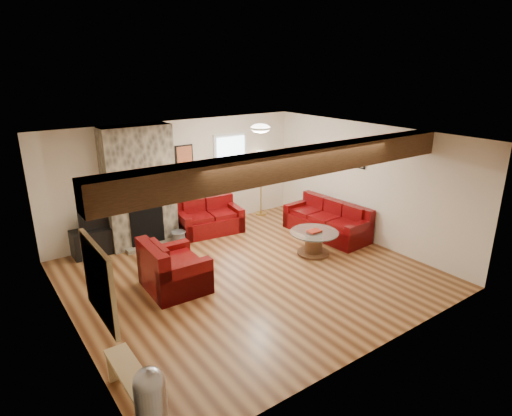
{
  "coord_description": "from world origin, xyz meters",
  "views": [
    {
      "loc": [
        -3.96,
        -5.75,
        3.64
      ],
      "look_at": [
        0.44,
        0.4,
        1.08
      ],
      "focal_mm": 30.0,
      "sensor_mm": 36.0,
      "label": 1
    }
  ],
  "objects_px": {
    "coffee_table": "(314,243)",
    "floor_lamp": "(261,160)",
    "loveseat": "(209,217)",
    "tv_cabinet": "(100,240)",
    "sofa_three": "(326,219)",
    "armchair_red": "(174,265)",
    "television": "(97,218)"
  },
  "relations": [
    {
      "from": "floor_lamp",
      "to": "television",
      "type": "bearing_deg",
      "value": -179.72
    },
    {
      "from": "loveseat",
      "to": "floor_lamp",
      "type": "xyz_separation_m",
      "value": [
        1.68,
        0.32,
        1.02
      ]
    },
    {
      "from": "coffee_table",
      "to": "tv_cabinet",
      "type": "relative_size",
      "value": 0.9
    },
    {
      "from": "tv_cabinet",
      "to": "armchair_red",
      "type": "bearing_deg",
      "value": -74.61
    },
    {
      "from": "sofa_three",
      "to": "coffee_table",
      "type": "xyz_separation_m",
      "value": [
        -0.91,
        -0.58,
        -0.14
      ]
    },
    {
      "from": "loveseat",
      "to": "coffee_table",
      "type": "distance_m",
      "value": 2.5
    },
    {
      "from": "floor_lamp",
      "to": "sofa_three",
      "type": "bearing_deg",
      "value": -79.98
    },
    {
      "from": "coffee_table",
      "to": "floor_lamp",
      "type": "height_order",
      "value": "floor_lamp"
    },
    {
      "from": "armchair_red",
      "to": "floor_lamp",
      "type": "bearing_deg",
      "value": -55.25
    },
    {
      "from": "sofa_three",
      "to": "television",
      "type": "relative_size",
      "value": 2.62
    },
    {
      "from": "television",
      "to": "loveseat",
      "type": "bearing_deg",
      "value": -7.27
    },
    {
      "from": "coffee_table",
      "to": "television",
      "type": "distance_m",
      "value": 4.33
    },
    {
      "from": "loveseat",
      "to": "television",
      "type": "bearing_deg",
      "value": -179.83
    },
    {
      "from": "tv_cabinet",
      "to": "television",
      "type": "height_order",
      "value": "television"
    },
    {
      "from": "loveseat",
      "to": "television",
      "type": "height_order",
      "value": "television"
    },
    {
      "from": "loveseat",
      "to": "floor_lamp",
      "type": "bearing_deg",
      "value": 18.23
    },
    {
      "from": "loveseat",
      "to": "floor_lamp",
      "type": "relative_size",
      "value": 0.86
    },
    {
      "from": "armchair_red",
      "to": "tv_cabinet",
      "type": "height_order",
      "value": "armchair_red"
    },
    {
      "from": "sofa_three",
      "to": "floor_lamp",
      "type": "bearing_deg",
      "value": -173.51
    },
    {
      "from": "coffee_table",
      "to": "floor_lamp",
      "type": "bearing_deg",
      "value": 77.61
    },
    {
      "from": "loveseat",
      "to": "coffee_table",
      "type": "bearing_deg",
      "value": -56.07
    },
    {
      "from": "loveseat",
      "to": "television",
      "type": "relative_size",
      "value": 1.89
    },
    {
      "from": "sofa_three",
      "to": "floor_lamp",
      "type": "xyz_separation_m",
      "value": [
        -0.35,
        1.98,
        1.02
      ]
    },
    {
      "from": "coffee_table",
      "to": "tv_cabinet",
      "type": "xyz_separation_m",
      "value": [
        -3.47,
        2.54,
        0.03
      ]
    },
    {
      "from": "tv_cabinet",
      "to": "floor_lamp",
      "type": "xyz_separation_m",
      "value": [
        4.03,
        0.02,
        1.13
      ]
    },
    {
      "from": "television",
      "to": "armchair_red",
      "type": "bearing_deg",
      "value": -74.61
    },
    {
      "from": "armchair_red",
      "to": "floor_lamp",
      "type": "xyz_separation_m",
      "value": [
        3.43,
        2.21,
        0.97
      ]
    },
    {
      "from": "loveseat",
      "to": "tv_cabinet",
      "type": "bearing_deg",
      "value": -179.83
    },
    {
      "from": "sofa_three",
      "to": "tv_cabinet",
      "type": "height_order",
      "value": "sofa_three"
    },
    {
      "from": "loveseat",
      "to": "armchair_red",
      "type": "xyz_separation_m",
      "value": [
        -1.75,
        -1.89,
        0.06
      ]
    },
    {
      "from": "coffee_table",
      "to": "television",
      "type": "bearing_deg",
      "value": 143.79
    },
    {
      "from": "armchair_red",
      "to": "television",
      "type": "height_order",
      "value": "television"
    }
  ]
}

